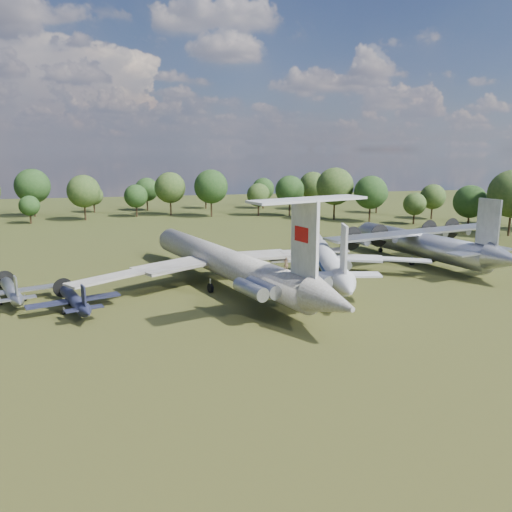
{
  "coord_description": "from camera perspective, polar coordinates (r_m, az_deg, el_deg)",
  "views": [
    {
      "loc": [
        -5.32,
        -71.89,
        19.79
      ],
      "look_at": [
        10.04,
        -4.44,
        5.0
      ],
      "focal_mm": 35.0,
      "sensor_mm": 36.0,
      "label": 1
    }
  ],
  "objects": [
    {
      "name": "ground",
      "position": [
        74.75,
        -8.31,
        -3.41
      ],
      "size": [
        300.0,
        300.0,
        0.0
      ],
      "primitive_type": "plane",
      "color": "#253B13",
      "rests_on": "ground"
    },
    {
      "name": "small_prop_west",
      "position": [
        66.14,
        -19.98,
        -5.07
      ],
      "size": [
        15.79,
        18.3,
        2.26
      ],
      "primitive_type": null,
      "rotation": [
        0.0,
        0.0,
        0.34
      ],
      "color": "black",
      "rests_on": "ground"
    },
    {
      "name": "small_prop_northwest",
      "position": [
        73.35,
        -26.13,
        -3.92
      ],
      "size": [
        16.31,
        18.78,
        2.31
      ],
      "primitive_type": null,
      "rotation": [
        0.0,
        0.0,
        0.36
      ],
      "color": "#93959A",
      "rests_on": "ground"
    },
    {
      "name": "person_on_il62",
      "position": [
        59.37,
        3.45,
        -0.88
      ],
      "size": [
        0.59,
        0.4,
        1.57
      ],
      "primitive_type": "imported",
      "rotation": [
        0.0,
        0.0,
        3.1
      ],
      "color": "#976F4D",
      "rests_on": "il62_airliner"
    },
    {
      "name": "tu104_jet",
      "position": [
        80.48,
        7.97,
        -0.66
      ],
      "size": [
        42.1,
        50.52,
        4.44
      ],
      "primitive_type": null,
      "rotation": [
        0.0,
        0.0,
        -0.22
      ],
      "color": "silver",
      "rests_on": "ground"
    },
    {
      "name": "an12_transport",
      "position": [
        93.51,
        18.14,
        0.95
      ],
      "size": [
        46.05,
        49.22,
        5.45
      ],
      "primitive_type": null,
      "rotation": [
        0.0,
        0.0,
        0.25
      ],
      "color": "#A3A6AB",
      "rests_on": "ground"
    },
    {
      "name": "il62_airliner",
      "position": [
        73.6,
        -3.68,
        -1.26
      ],
      "size": [
        60.95,
        69.5,
        5.72
      ],
      "primitive_type": null,
      "rotation": [
        0.0,
        0.0,
        0.32
      ],
      "color": "beige",
      "rests_on": "ground"
    }
  ]
}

